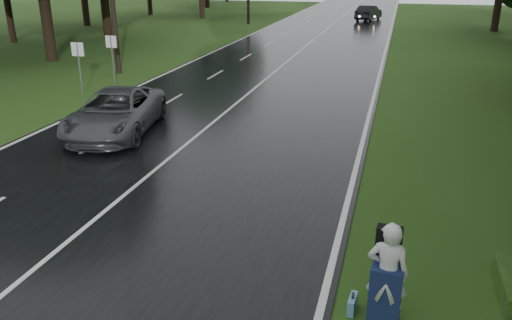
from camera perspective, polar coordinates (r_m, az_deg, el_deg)
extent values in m
plane|color=#294915|center=(11.33, -24.72, -12.34)|extent=(160.00, 160.00, 0.00)
cube|color=black|center=(28.44, 1.30, 9.00)|extent=(12.00, 140.00, 0.04)
cube|color=silver|center=(28.44, 1.30, 9.05)|extent=(0.12, 140.00, 0.01)
imported|color=#444548|center=(19.45, -15.21, 5.10)|extent=(3.53, 5.93, 1.54)
imported|color=black|center=(59.58, 12.28, 15.53)|extent=(2.70, 5.00, 1.56)
imported|color=silver|center=(9.18, 14.24, -12.03)|extent=(0.73, 0.52, 1.91)
cube|color=#17254E|center=(9.41, 14.01, -14.19)|extent=(0.56, 0.40, 1.07)
cube|color=black|center=(9.21, 14.38, -8.88)|extent=(0.45, 0.27, 0.61)
cube|color=#548FA5|center=(9.75, 10.54, -15.28)|extent=(0.16, 0.43, 0.30)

